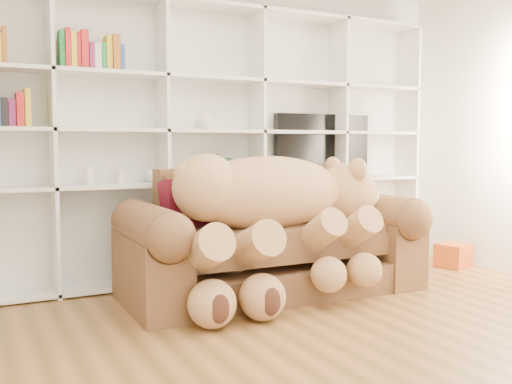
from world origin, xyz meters
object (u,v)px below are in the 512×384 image
sofa (271,246)px  tv (322,146)px  gift_box (453,255)px  teddy_bear (274,207)px

sofa → tv: size_ratio=2.27×
tv → gift_box: bearing=-32.7°
sofa → tv: (0.94, 0.71, 0.79)m
tv → sofa: bearing=-143.1°
sofa → tv: tv is taller
sofa → gift_box: size_ratio=8.22×
gift_box → sofa: bearing=-179.4°
teddy_bear → sofa: bearing=69.8°
sofa → gift_box: (2.01, 0.02, -0.26)m
gift_box → tv: (-1.07, 0.69, 1.05)m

